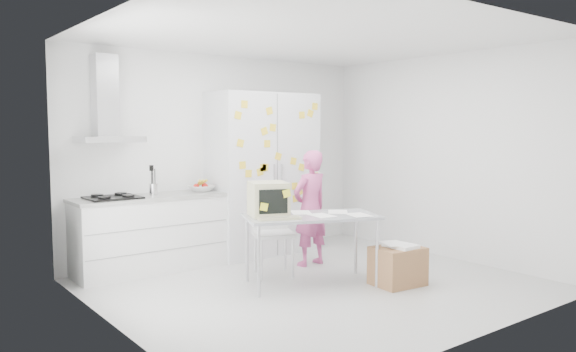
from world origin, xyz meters
TOP-DOWN VIEW (x-y plane):
  - floor at (0.00, 0.00)m, footprint 4.50×4.00m
  - walls at (0.00, 0.72)m, footprint 4.52×4.01m
  - ceiling at (0.00, 0.00)m, footprint 4.50×4.00m
  - counter_run at (-1.20, 1.70)m, footprint 1.84×0.63m
  - range_hood at (-1.65, 1.84)m, footprint 0.70×0.48m
  - tall_cabinet at (0.45, 1.67)m, footprint 1.50×0.68m
  - person at (0.52, 0.75)m, footprint 0.56×0.39m
  - desk at (-0.30, 0.20)m, footprint 1.60×1.20m
  - chair at (-0.11, 0.70)m, footprint 0.60×0.60m
  - cardboard_box at (0.71, -0.54)m, footprint 0.57×0.47m

SIDE VIEW (x-z plane):
  - floor at x=0.00m, z-range -0.02..0.00m
  - cardboard_box at x=0.71m, z-range -0.01..0.45m
  - counter_run at x=-1.20m, z-range -0.17..1.11m
  - chair at x=-0.11m, z-range 0.07..1.08m
  - person at x=0.52m, z-range 0.00..1.45m
  - desk at x=-0.30m, z-range 0.30..1.44m
  - tall_cabinet at x=0.45m, z-range 0.00..2.20m
  - walls at x=0.00m, z-range 0.00..2.70m
  - range_hood at x=-1.65m, z-range 1.45..2.46m
  - ceiling at x=0.00m, z-range 2.69..2.71m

